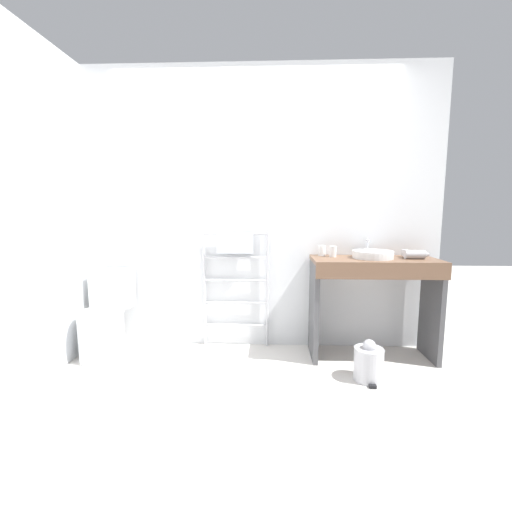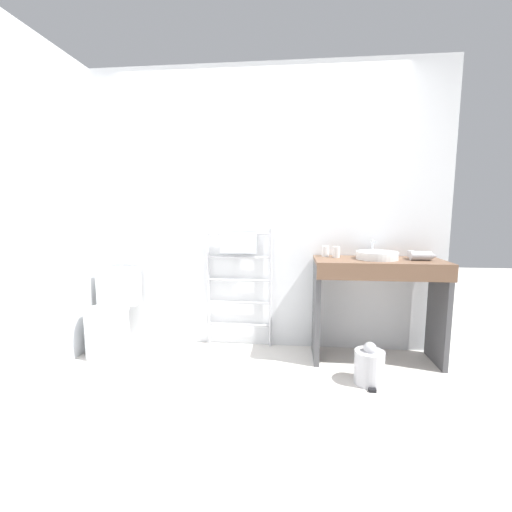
{
  "view_description": "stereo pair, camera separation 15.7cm",
  "coord_description": "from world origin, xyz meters",
  "px_view_note": "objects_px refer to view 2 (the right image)",
  "views": [
    {
      "loc": [
        0.14,
        -1.93,
        1.28
      ],
      "look_at": [
        0.03,
        0.67,
        0.92
      ],
      "focal_mm": 24.0,
      "sensor_mm": 36.0,
      "label": 1
    },
    {
      "loc": [
        0.29,
        -1.92,
        1.28
      ],
      "look_at": [
        0.03,
        0.67,
        0.92
      ],
      "focal_mm": 24.0,
      "sensor_mm": 36.0,
      "label": 2
    }
  ],
  "objects_px": {
    "hair_dryer": "(421,256)",
    "trash_bin": "(369,366)",
    "toilet": "(111,319)",
    "cup_near_wall": "(325,251)",
    "cup_near_edge": "(336,252)",
    "towel_radiator": "(239,265)",
    "sink_basin": "(377,255)"
  },
  "relations": [
    {
      "from": "hair_dryer",
      "to": "trash_bin",
      "type": "bearing_deg",
      "value": -138.58
    },
    {
      "from": "toilet",
      "to": "cup_near_wall",
      "type": "xyz_separation_m",
      "value": [
        1.9,
        0.21,
        0.61
      ]
    },
    {
      "from": "toilet",
      "to": "cup_near_edge",
      "type": "height_order",
      "value": "cup_near_edge"
    },
    {
      "from": "towel_radiator",
      "to": "cup_near_edge",
      "type": "relative_size",
      "value": 11.78
    },
    {
      "from": "toilet",
      "to": "towel_radiator",
      "type": "xyz_separation_m",
      "value": [
        1.13,
        0.26,
        0.47
      ]
    },
    {
      "from": "toilet",
      "to": "hair_dryer",
      "type": "relative_size",
      "value": 3.56
    },
    {
      "from": "cup_near_edge",
      "to": "trash_bin",
      "type": "xyz_separation_m",
      "value": [
        0.2,
        -0.5,
        -0.78
      ]
    },
    {
      "from": "toilet",
      "to": "cup_near_wall",
      "type": "distance_m",
      "value": 2.01
    },
    {
      "from": "sink_basin",
      "to": "hair_dryer",
      "type": "xyz_separation_m",
      "value": [
        0.34,
        -0.02,
        0.0
      ]
    },
    {
      "from": "towel_radiator",
      "to": "sink_basin",
      "type": "distance_m",
      "value": 1.21
    },
    {
      "from": "toilet",
      "to": "sink_basin",
      "type": "distance_m",
      "value": 2.39
    },
    {
      "from": "cup_near_edge",
      "to": "trash_bin",
      "type": "bearing_deg",
      "value": -68.03
    },
    {
      "from": "sink_basin",
      "to": "hair_dryer",
      "type": "relative_size",
      "value": 1.59
    },
    {
      "from": "sink_basin",
      "to": "cup_near_edge",
      "type": "distance_m",
      "value": 0.33
    },
    {
      "from": "sink_basin",
      "to": "hair_dryer",
      "type": "distance_m",
      "value": 0.34
    },
    {
      "from": "cup_near_wall",
      "to": "hair_dryer",
      "type": "distance_m",
      "value": 0.77
    },
    {
      "from": "toilet",
      "to": "sink_basin",
      "type": "height_order",
      "value": "sink_basin"
    },
    {
      "from": "sink_basin",
      "to": "hair_dryer",
      "type": "height_order",
      "value": "hair_dryer"
    },
    {
      "from": "cup_near_edge",
      "to": "cup_near_wall",
      "type": "bearing_deg",
      "value": 145.2
    },
    {
      "from": "toilet",
      "to": "towel_radiator",
      "type": "bearing_deg",
      "value": 13.04
    },
    {
      "from": "hair_dryer",
      "to": "trash_bin",
      "type": "height_order",
      "value": "hair_dryer"
    },
    {
      "from": "toilet",
      "to": "hair_dryer",
      "type": "bearing_deg",
      "value": 1.33
    },
    {
      "from": "cup_near_edge",
      "to": "hair_dryer",
      "type": "bearing_deg",
      "value": -7.23
    },
    {
      "from": "toilet",
      "to": "trash_bin",
      "type": "height_order",
      "value": "toilet"
    },
    {
      "from": "cup_near_edge",
      "to": "hair_dryer",
      "type": "xyz_separation_m",
      "value": [
        0.67,
        -0.08,
        -0.01
      ]
    },
    {
      "from": "cup_near_edge",
      "to": "towel_radiator",
      "type": "bearing_deg",
      "value": 172.44
    },
    {
      "from": "toilet",
      "to": "cup_near_edge",
      "type": "bearing_deg",
      "value": 4.21
    },
    {
      "from": "cup_near_wall",
      "to": "cup_near_edge",
      "type": "height_order",
      "value": "cup_near_edge"
    },
    {
      "from": "toilet",
      "to": "cup_near_wall",
      "type": "bearing_deg",
      "value": 6.18
    },
    {
      "from": "cup_near_edge",
      "to": "trash_bin",
      "type": "distance_m",
      "value": 0.95
    },
    {
      "from": "hair_dryer",
      "to": "toilet",
      "type": "bearing_deg",
      "value": -178.67
    },
    {
      "from": "sink_basin",
      "to": "cup_near_edge",
      "type": "height_order",
      "value": "cup_near_edge"
    }
  ]
}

